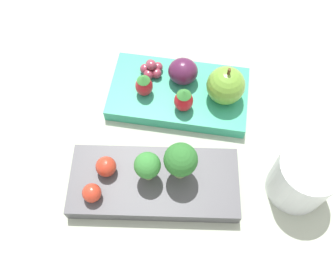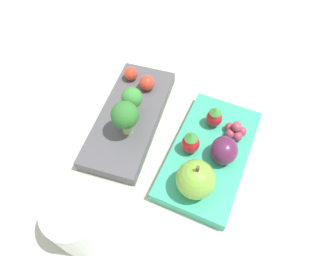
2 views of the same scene
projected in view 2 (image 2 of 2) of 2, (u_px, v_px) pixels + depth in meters
ground_plane at (168, 134)px, 0.49m from camera, size 4.00×4.00×0.00m
bento_box_savoury at (130, 119)px, 0.50m from camera, size 0.23×0.12×0.02m
bento_box_fruit at (210, 154)px, 0.46m from camera, size 0.20×0.11×0.02m
broccoli_floret_0 at (132, 99)px, 0.46m from camera, size 0.03×0.03×0.05m
broccoli_floret_1 at (125, 116)px, 0.44m from camera, size 0.04×0.04×0.06m
cherry_tomato_0 at (131, 74)px, 0.52m from camera, size 0.02×0.02×0.02m
cherry_tomato_1 at (147, 83)px, 0.51m from camera, size 0.03×0.03×0.03m
apple at (196, 179)px, 0.40m from camera, size 0.05×0.05×0.06m
strawberry_0 at (214, 117)px, 0.46m from camera, size 0.03×0.03×0.04m
strawberry_1 at (191, 143)px, 0.44m from camera, size 0.03×0.03×0.04m
plum at (224, 150)px, 0.43m from camera, size 0.04×0.04×0.04m
grape_cluster at (235, 130)px, 0.46m from camera, size 0.03×0.03×0.03m
drinking_cup at (79, 219)px, 0.38m from camera, size 0.07×0.07×0.07m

